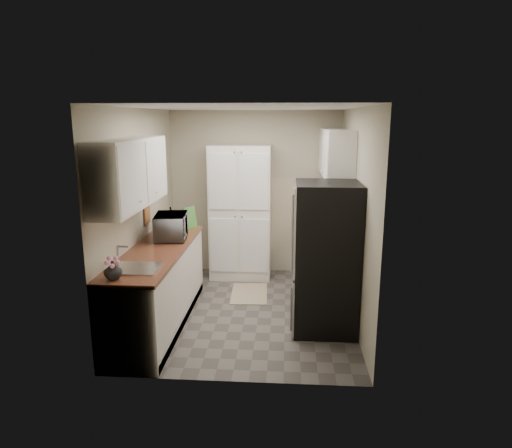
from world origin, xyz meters
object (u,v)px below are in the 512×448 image
at_px(electric_range, 323,267).
at_px(wine_bottle, 171,220).
at_px(microwave, 171,226).
at_px(refrigerator, 326,258).
at_px(toaster_oven, 318,211).
at_px(pantry_cabinet, 241,212).

bearing_deg(electric_range, wine_bottle, 178.85).
height_order(electric_range, microwave, microwave).
bearing_deg(refrigerator, wine_bottle, 156.95).
height_order(refrigerator, microwave, refrigerator).
xyz_separation_m(refrigerator, wine_bottle, (-1.98, 0.84, 0.22)).
relative_size(refrigerator, wine_bottle, 5.75).
bearing_deg(toaster_oven, electric_range, -85.22).
relative_size(electric_range, toaster_oven, 3.09).
distance_m(refrigerator, microwave, 1.94).
xyz_separation_m(wine_bottle, toaster_oven, (1.99, 0.91, -0.04)).
xyz_separation_m(electric_range, toaster_oven, (-0.01, 0.95, 0.55)).
relative_size(refrigerator, toaster_oven, 4.64).
bearing_deg(wine_bottle, electric_range, -1.15).
bearing_deg(microwave, wine_bottle, 6.14).
distance_m(microwave, wine_bottle, 0.40).
distance_m(pantry_cabinet, wine_bottle, 1.22).
distance_m(microwave, toaster_oven, 2.30).
distance_m(pantry_cabinet, toaster_oven, 1.16).
xyz_separation_m(refrigerator, microwave, (-1.87, 0.45, 0.22)).
bearing_deg(wine_bottle, pantry_cabinet, 46.65).
bearing_deg(wine_bottle, microwave, -75.46).
bearing_deg(electric_range, pantry_cabinet, 141.78).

